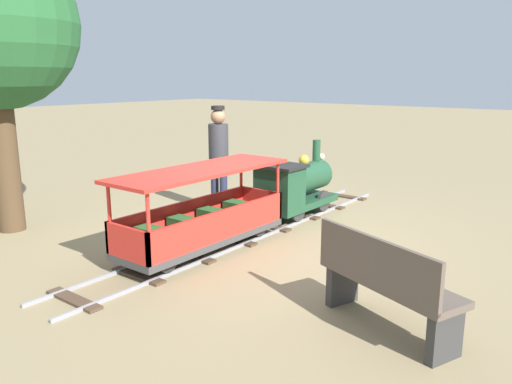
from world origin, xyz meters
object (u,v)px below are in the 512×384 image
conductor_person (219,150)px  park_bench (385,283)px  locomotive (295,185)px  passenger_car (203,218)px

conductor_person → park_bench: size_ratio=1.19×
conductor_person → locomotive: bearing=21.3°
park_bench → conductor_person: bearing=151.0°
passenger_car → conductor_person: bearing=126.3°
passenger_car → park_bench: size_ratio=1.73×
conductor_person → park_bench: 4.16m
conductor_person → park_bench: (3.60, -2.00, -0.54)m
locomotive → park_bench: 3.49m
passenger_car → park_bench: passenger_car is taller
locomotive → park_bench: bearing=-44.2°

